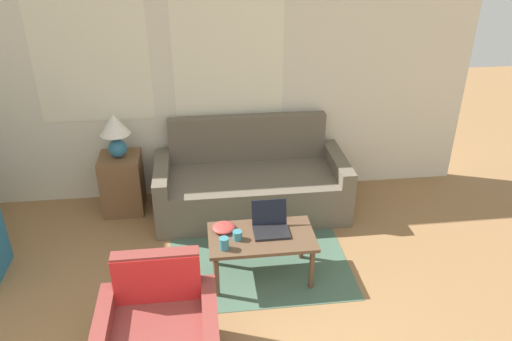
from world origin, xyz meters
TOP-DOWN VIEW (x-y plane):
  - wall_back at (-0.00, 3.76)m, footprint 6.28×0.06m
  - rug at (0.71, 2.73)m, footprint 1.58×1.87m
  - couch at (0.75, 3.32)m, footprint 1.92×0.85m
  - side_table at (-0.56, 3.45)m, footprint 0.40×0.40m
  - table_lamp at (-0.56, 3.45)m, footprint 0.30×0.30m
  - coffee_table at (0.71, 2.21)m, footprint 0.88×0.50m
  - laptop at (0.80, 2.28)m, footprint 0.29×0.27m
  - cup_navy at (0.40, 2.06)m, footprint 0.08×0.08m
  - cup_yellow at (0.51, 2.18)m, footprint 0.08×0.08m
  - snack_bowl at (0.41, 2.32)m, footprint 0.19×0.19m

SIDE VIEW (x-z plane):
  - rug at x=0.71m, z-range 0.00..0.01m
  - couch at x=0.75m, z-range -0.18..0.73m
  - side_table at x=-0.56m, z-range 0.00..0.61m
  - coffee_table at x=0.71m, z-range 0.16..0.57m
  - snack_bowl at x=0.41m, z-range 0.42..0.47m
  - cup_yellow at x=0.51m, z-range 0.42..0.49m
  - cup_navy at x=0.40m, z-range 0.42..0.52m
  - laptop at x=0.80m, z-range 0.36..0.58m
  - table_lamp at x=-0.56m, z-range 0.67..1.12m
  - wall_back at x=0.00m, z-range 0.01..2.61m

